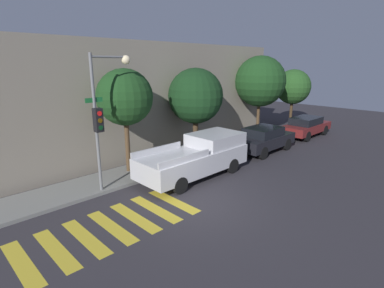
{
  "coord_description": "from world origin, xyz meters",
  "views": [
    {
      "loc": [
        -7.26,
        -7.23,
        5.15
      ],
      "look_at": [
        1.86,
        2.1,
        1.6
      ],
      "focal_mm": 28.0,
      "sensor_mm": 36.0,
      "label": 1
    }
  ],
  "objects_px": {
    "tree_midblock": "(196,96)",
    "tree_far_end": "(260,81)",
    "traffic_light_pole": "(104,106)",
    "tree_near_corner": "(125,98)",
    "sedan_middle": "(306,126)",
    "sedan_near_corner": "(264,139)",
    "tree_behind_truck": "(293,87)",
    "pickup_truck": "(198,156)"
  },
  "relations": [
    {
      "from": "sedan_near_corner",
      "to": "tree_far_end",
      "type": "distance_m",
      "value": 5.04
    },
    {
      "from": "pickup_truck",
      "to": "sedan_near_corner",
      "type": "bearing_deg",
      "value": 0.0
    },
    {
      "from": "tree_midblock",
      "to": "tree_behind_truck",
      "type": "bearing_deg",
      "value": -0.0
    },
    {
      "from": "pickup_truck",
      "to": "tree_behind_truck",
      "type": "xyz_separation_m",
      "value": [
        13.48,
        2.49,
        2.31
      ]
    },
    {
      "from": "pickup_truck",
      "to": "sedan_middle",
      "type": "relative_size",
      "value": 1.21
    },
    {
      "from": "tree_far_end",
      "to": "sedan_near_corner",
      "type": "bearing_deg",
      "value": -141.25
    },
    {
      "from": "traffic_light_pole",
      "to": "tree_midblock",
      "type": "relative_size",
      "value": 1.12
    },
    {
      "from": "traffic_light_pole",
      "to": "sedan_middle",
      "type": "distance_m",
      "value": 15.27
    },
    {
      "from": "sedan_middle",
      "to": "tree_midblock",
      "type": "bearing_deg",
      "value": 164.12
    },
    {
      "from": "sedan_near_corner",
      "to": "tree_midblock",
      "type": "height_order",
      "value": "tree_midblock"
    },
    {
      "from": "tree_midblock",
      "to": "tree_far_end",
      "type": "bearing_deg",
      "value": 0.0
    },
    {
      "from": "tree_far_end",
      "to": "tree_midblock",
      "type": "bearing_deg",
      "value": 180.0
    },
    {
      "from": "sedan_middle",
      "to": "tree_near_corner",
      "type": "relative_size",
      "value": 0.92
    },
    {
      "from": "tree_midblock",
      "to": "tree_behind_truck",
      "type": "distance_m",
      "value": 11.15
    },
    {
      "from": "traffic_light_pole",
      "to": "tree_near_corner",
      "type": "height_order",
      "value": "traffic_light_pole"
    },
    {
      "from": "tree_midblock",
      "to": "tree_far_end",
      "type": "height_order",
      "value": "tree_far_end"
    },
    {
      "from": "sedan_middle",
      "to": "tree_midblock",
      "type": "height_order",
      "value": "tree_midblock"
    },
    {
      "from": "sedan_middle",
      "to": "tree_near_corner",
      "type": "xyz_separation_m",
      "value": [
        -13.27,
        2.49,
        2.87
      ]
    },
    {
      "from": "pickup_truck",
      "to": "tree_midblock",
      "type": "xyz_separation_m",
      "value": [
        2.33,
        2.49,
        2.4
      ]
    },
    {
      "from": "tree_near_corner",
      "to": "tree_midblock",
      "type": "relative_size",
      "value": 1.01
    },
    {
      "from": "traffic_light_pole",
      "to": "tree_far_end",
      "type": "height_order",
      "value": "tree_far_end"
    },
    {
      "from": "traffic_light_pole",
      "to": "sedan_near_corner",
      "type": "height_order",
      "value": "traffic_light_pole"
    },
    {
      "from": "tree_behind_truck",
      "to": "tree_far_end",
      "type": "bearing_deg",
      "value": 180.0
    },
    {
      "from": "sedan_near_corner",
      "to": "tree_far_end",
      "type": "height_order",
      "value": "tree_far_end"
    },
    {
      "from": "traffic_light_pole",
      "to": "tree_behind_truck",
      "type": "distance_m",
      "value": 17.41
    },
    {
      "from": "sedan_near_corner",
      "to": "tree_near_corner",
      "type": "height_order",
      "value": "tree_near_corner"
    },
    {
      "from": "traffic_light_pole",
      "to": "tree_near_corner",
      "type": "relative_size",
      "value": 1.12
    },
    {
      "from": "sedan_middle",
      "to": "tree_far_end",
      "type": "relative_size",
      "value": 0.81
    },
    {
      "from": "tree_midblock",
      "to": "tree_far_end",
      "type": "xyz_separation_m",
      "value": [
        6.33,
        0.0,
        0.54
      ]
    },
    {
      "from": "pickup_truck",
      "to": "sedan_near_corner",
      "type": "distance_m",
      "value": 5.56
    },
    {
      "from": "traffic_light_pole",
      "to": "tree_midblock",
      "type": "xyz_separation_m",
      "value": [
        6.22,
        1.22,
        -0.18
      ]
    },
    {
      "from": "sedan_near_corner",
      "to": "sedan_middle",
      "type": "relative_size",
      "value": 0.93
    },
    {
      "from": "sedan_near_corner",
      "to": "sedan_middle",
      "type": "distance_m",
      "value": 5.52
    },
    {
      "from": "sedan_near_corner",
      "to": "tree_near_corner",
      "type": "relative_size",
      "value": 0.85
    },
    {
      "from": "tree_behind_truck",
      "to": "sedan_near_corner",
      "type": "bearing_deg",
      "value": -162.55
    },
    {
      "from": "pickup_truck",
      "to": "sedan_middle",
      "type": "bearing_deg",
      "value": 0.0
    },
    {
      "from": "traffic_light_pole",
      "to": "sedan_middle",
      "type": "bearing_deg",
      "value": -4.85
    },
    {
      "from": "sedan_near_corner",
      "to": "tree_behind_truck",
      "type": "bearing_deg",
      "value": 17.45
    },
    {
      "from": "pickup_truck",
      "to": "tree_near_corner",
      "type": "relative_size",
      "value": 1.11
    },
    {
      "from": "sedan_middle",
      "to": "tree_behind_truck",
      "type": "xyz_separation_m",
      "value": [
        2.4,
        2.49,
        2.5
      ]
    },
    {
      "from": "traffic_light_pole",
      "to": "sedan_near_corner",
      "type": "bearing_deg",
      "value": -7.66
    },
    {
      "from": "pickup_truck",
      "to": "sedan_near_corner",
      "type": "height_order",
      "value": "pickup_truck"
    }
  ]
}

